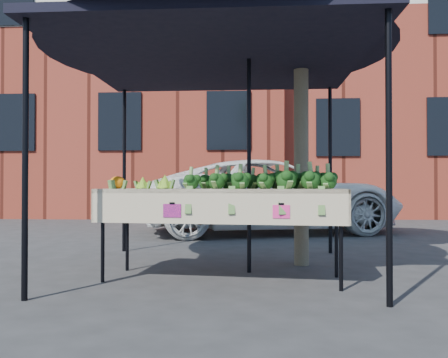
% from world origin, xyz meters
% --- Properties ---
extents(ground, '(90.00, 90.00, 0.00)m').
position_xyz_m(ground, '(0.00, 0.00, 0.00)').
color(ground, '#28282B').
extents(table, '(2.47, 1.04, 0.90)m').
position_xyz_m(table, '(-0.09, -0.09, 0.45)').
color(table, '#C8B194').
rests_on(table, ground).
extents(canopy, '(3.16, 3.16, 2.74)m').
position_xyz_m(canopy, '(-0.19, 0.40, 1.37)').
color(canopy, black).
rests_on(canopy, ground).
extents(broccoli_heap, '(1.51, 0.54, 0.23)m').
position_xyz_m(broccoli_heap, '(0.27, -0.07, 1.01)').
color(broccoli_heap, black).
rests_on(broccoli_heap, table).
extents(romanesco_cluster, '(0.41, 0.45, 0.18)m').
position_xyz_m(romanesco_cluster, '(-0.76, -0.11, 0.99)').
color(romanesco_cluster, '#7EB932').
rests_on(romanesco_cluster, table).
extents(cauliflower_pair, '(0.18, 0.18, 0.16)m').
position_xyz_m(cauliflower_pair, '(-1.14, -0.14, 0.98)').
color(cauliflower_pair, orange).
rests_on(cauliflower_pair, table).
extents(vehicle, '(2.02, 2.68, 5.18)m').
position_xyz_m(vehicle, '(0.52, 4.72, 2.59)').
color(vehicle, white).
rests_on(vehicle, ground).
extents(street_tree, '(2.52, 2.52, 4.96)m').
position_xyz_m(street_tree, '(0.77, 0.83, 2.48)').
color(street_tree, '#1E4C14').
rests_on(street_tree, ground).
extents(building_left, '(12.00, 8.00, 9.00)m').
position_xyz_m(building_left, '(-5.00, 12.00, 4.50)').
color(building_left, maroon).
rests_on(building_left, ground).
extents(building_right, '(12.00, 8.00, 8.50)m').
position_xyz_m(building_right, '(7.00, 12.50, 4.25)').
color(building_right, maroon).
rests_on(building_right, ground).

